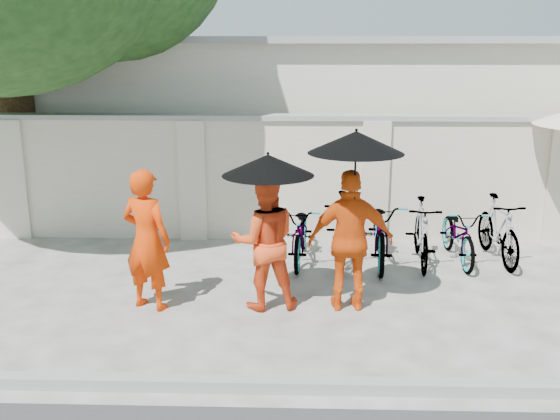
{
  "coord_description": "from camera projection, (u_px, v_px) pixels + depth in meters",
  "views": [
    {
      "loc": [
        0.76,
        -6.97,
        3.17
      ],
      "look_at": [
        0.51,
        0.85,
        1.1
      ],
      "focal_mm": 40.0,
      "sensor_mm": 36.0,
      "label": 1
    }
  ],
  "objects": [
    {
      "name": "ground",
      "position": [
        235.0,
        315.0,
        7.57
      ],
      "size": [
        80.0,
        80.0,
        0.0
      ],
      "primitive_type": "plane",
      "color": "#B2B0A9"
    },
    {
      "name": "kerb",
      "position": [
        217.0,
        384.0,
        5.91
      ],
      "size": [
        40.0,
        0.16,
        0.12
      ],
      "primitive_type": "cube",
      "color": "gray",
      "rests_on": "ground"
    },
    {
      "name": "compound_wall",
      "position": [
        314.0,
        180.0,
        10.37
      ],
      "size": [
        20.0,
        0.3,
        2.0
      ],
      "primitive_type": "cube",
      "color": "beige",
      "rests_on": "ground"
    },
    {
      "name": "building_behind",
      "position": [
        355.0,
        118.0,
        13.86
      ],
      "size": [
        14.0,
        6.0,
        3.2
      ],
      "primitive_type": "cube",
      "color": "beige",
      "rests_on": "ground"
    },
    {
      "name": "monk_left",
      "position": [
        147.0,
        240.0,
        7.58
      ],
      "size": [
        0.75,
        0.63,
        1.76
      ],
      "primitive_type": "imported",
      "rotation": [
        0.0,
        0.0,
        2.77
      ],
      "color": "#E53504",
      "rests_on": "ground"
    },
    {
      "name": "monk_center",
      "position": [
        265.0,
        241.0,
        7.6
      ],
      "size": [
        0.93,
        0.78,
        1.71
      ],
      "primitive_type": "imported",
      "rotation": [
        0.0,
        0.0,
        3.31
      ],
      "color": "#EB4619",
      "rests_on": "ground"
    },
    {
      "name": "parasol_center",
      "position": [
        268.0,
        165.0,
        7.28
      ],
      "size": [
        1.09,
        1.09,
        0.97
      ],
      "color": "black",
      "rests_on": "ground"
    },
    {
      "name": "monk_right",
      "position": [
        351.0,
        241.0,
        7.55
      ],
      "size": [
        1.05,
        0.49,
        1.75
      ],
      "primitive_type": "imported",
      "rotation": [
        0.0,
        0.0,
        3.2
      ],
      "color": "#E7510E",
      "rests_on": "ground"
    },
    {
      "name": "parasol_right",
      "position": [
        356.0,
        142.0,
        7.16
      ],
      "size": [
        1.12,
        1.12,
        1.23
      ],
      "color": "black",
      "rests_on": "ground"
    },
    {
      "name": "bike_0",
      "position": [
        301.0,
        232.0,
        9.36
      ],
      "size": [
        0.73,
        1.76,
        0.9
      ],
      "primitive_type": "imported",
      "rotation": [
        0.0,
        0.0,
        -0.08
      ],
      "color": "gray",
      "rests_on": "ground"
    },
    {
      "name": "bike_1",
      "position": [
        341.0,
        229.0,
        9.32
      ],
      "size": [
        0.62,
        1.74,
        1.02
      ],
      "primitive_type": "imported",
      "rotation": [
        0.0,
        0.0,
        -0.08
      ],
      "color": "gray",
      "rests_on": "ground"
    },
    {
      "name": "bike_2",
      "position": [
        381.0,
        231.0,
        9.28
      ],
      "size": [
        0.8,
        1.94,
        1.0
      ],
      "primitive_type": "imported",
      "rotation": [
        0.0,
        0.0,
        -0.08
      ],
      "color": "gray",
      "rests_on": "ground"
    },
    {
      "name": "bike_3",
      "position": [
        421.0,
        233.0,
        9.21
      ],
      "size": [
        0.6,
        1.65,
        0.97
      ],
      "primitive_type": "imported",
      "rotation": [
        0.0,
        0.0,
        -0.09
      ],
      "color": "gray",
      "rests_on": "ground"
    },
    {
      "name": "bike_4",
      "position": [
        459.0,
        234.0,
        9.36
      ],
      "size": [
        0.62,
        1.65,
        0.85
      ],
      "primitive_type": "imported",
      "rotation": [
        0.0,
        0.0,
        0.03
      ],
      "color": "gray",
      "rests_on": "ground"
    },
    {
      "name": "bike_5",
      "position": [
        498.0,
        230.0,
        9.36
      ],
      "size": [
        0.57,
        1.66,
        0.98
      ],
      "primitive_type": "imported",
      "rotation": [
        0.0,
        0.0,
        0.07
      ],
      "color": "gray",
      "rests_on": "ground"
    }
  ]
}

